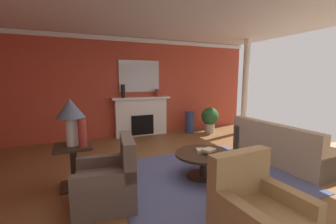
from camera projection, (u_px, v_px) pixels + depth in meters
ground_plane at (182, 174)px, 4.08m from camera, size 9.64×9.64×0.00m
wall_fireplace at (134, 87)px, 6.83m from camera, size 8.01×0.12×2.97m
ceiling_panel at (176, 7)px, 3.90m from camera, size 8.01×7.04×0.06m
crown_moulding at (134, 40)px, 6.55m from camera, size 8.01×0.08×0.12m
area_rug at (203, 176)px, 3.98m from camera, size 3.05×2.67×0.01m
fireplace at (141, 117)px, 6.83m from camera, size 1.80×0.35×1.20m
mantel_mirror at (139, 76)px, 6.75m from camera, size 1.26×0.04×0.95m
sofa at (281, 148)px, 4.69m from camera, size 0.91×2.10×0.85m
armchair_near_window at (108, 183)px, 3.08m from camera, size 0.91×0.91×0.95m
armchair_facing_fireplace at (257, 218)px, 2.32m from camera, size 0.84×0.84×0.95m
coffee_table at (203, 159)px, 3.93m from camera, size 1.00×1.00×0.45m
side_table at (74, 163)px, 3.56m from camera, size 0.56×0.56×0.70m
table_lamp at (70, 113)px, 3.43m from camera, size 0.44×0.44×0.75m
vase_on_side_table at (82, 133)px, 3.43m from camera, size 0.13×0.13×0.44m
vase_mantel_right at (158, 93)px, 6.89m from camera, size 0.19×0.19×0.23m
vase_tall_corner at (189, 122)px, 7.20m from camera, size 0.29×0.29×0.70m
vase_mantel_left at (123, 91)px, 6.45m from camera, size 0.12×0.12×0.39m
book_red_cover at (203, 151)px, 3.96m from camera, size 0.27×0.27×0.05m
book_art_folio at (209, 150)px, 3.86m from camera, size 0.28×0.24×0.04m
potted_plant at (210, 118)px, 7.17m from camera, size 0.56×0.56×0.83m
column_white at (245, 87)px, 7.08m from camera, size 0.20×0.20×2.97m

